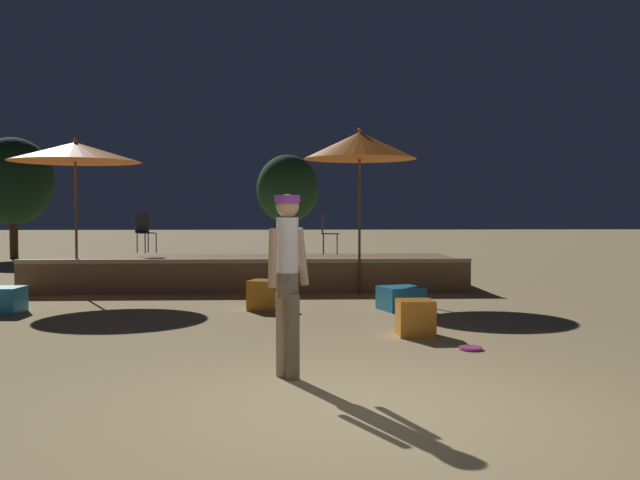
{
  "coord_description": "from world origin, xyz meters",
  "views": [
    {
      "loc": [
        -0.58,
        -5.62,
        1.6
      ],
      "look_at": [
        0.0,
        7.35,
        1.1
      ],
      "focal_mm": 40.0,
      "sensor_mm": 36.0,
      "label": 1
    }
  ],
  "objects_px": {
    "patio_umbrella_1": "(75,152)",
    "background_tree_0": "(288,189)",
    "frisbee_disc": "(471,348)",
    "person_0": "(288,274)",
    "patio_umbrella_0": "(360,146)",
    "background_tree_1": "(13,181)",
    "cube_seat_3": "(3,300)",
    "bistro_chair_0": "(144,229)",
    "bistro_chair_1": "(326,229)",
    "cube_seat_2": "(401,298)",
    "cube_seat_1": "(265,295)",
    "cube_seat_0": "(415,318)"
  },
  "relations": [
    {
      "from": "patio_umbrella_0",
      "to": "cube_seat_2",
      "type": "xyz_separation_m",
      "value": [
        0.45,
        -2.32,
        -2.7
      ]
    },
    {
      "from": "patio_umbrella_1",
      "to": "background_tree_1",
      "type": "height_order",
      "value": "background_tree_1"
    },
    {
      "from": "person_0",
      "to": "background_tree_1",
      "type": "relative_size",
      "value": 0.42
    },
    {
      "from": "patio_umbrella_1",
      "to": "background_tree_0",
      "type": "relative_size",
      "value": 0.86
    },
    {
      "from": "frisbee_disc",
      "to": "bistro_chair_1",
      "type": "bearing_deg",
      "value": 100.03
    },
    {
      "from": "cube_seat_3",
      "to": "background_tree_0",
      "type": "relative_size",
      "value": 0.17
    },
    {
      "from": "patio_umbrella_1",
      "to": "person_0",
      "type": "xyz_separation_m",
      "value": [
        4.15,
        -7.32,
        -1.77
      ]
    },
    {
      "from": "bistro_chair_0",
      "to": "frisbee_disc",
      "type": "xyz_separation_m",
      "value": [
        5.39,
        -8.12,
        -1.21
      ]
    },
    {
      "from": "patio_umbrella_0",
      "to": "background_tree_1",
      "type": "distance_m",
      "value": 15.63
    },
    {
      "from": "cube_seat_3",
      "to": "frisbee_disc",
      "type": "distance_m",
      "value": 7.44
    },
    {
      "from": "background_tree_0",
      "to": "patio_umbrella_0",
      "type": "bearing_deg",
      "value": -82.23
    },
    {
      "from": "cube_seat_0",
      "to": "cube_seat_1",
      "type": "height_order",
      "value": "cube_seat_1"
    },
    {
      "from": "cube_seat_2",
      "to": "background_tree_1",
      "type": "distance_m",
      "value": 17.83
    },
    {
      "from": "cube_seat_2",
      "to": "background_tree_0",
      "type": "relative_size",
      "value": 0.22
    },
    {
      "from": "bistro_chair_0",
      "to": "cube_seat_2",
      "type": "bearing_deg",
      "value": -89.62
    },
    {
      "from": "background_tree_1",
      "to": "cube_seat_1",
      "type": "bearing_deg",
      "value": -55.8
    },
    {
      "from": "cube_seat_2",
      "to": "bistro_chair_1",
      "type": "distance_m",
      "value": 4.21
    },
    {
      "from": "cube_seat_3",
      "to": "frisbee_disc",
      "type": "bearing_deg",
      "value": -26.4
    },
    {
      "from": "patio_umbrella_1",
      "to": "cube_seat_2",
      "type": "relative_size",
      "value": 3.87
    },
    {
      "from": "cube_seat_0",
      "to": "person_0",
      "type": "height_order",
      "value": "person_0"
    },
    {
      "from": "bistro_chair_0",
      "to": "bistro_chair_1",
      "type": "relative_size",
      "value": 1.0
    },
    {
      "from": "bistro_chair_1",
      "to": "person_0",
      "type": "bearing_deg",
      "value": 178.69
    },
    {
      "from": "cube_seat_1",
      "to": "cube_seat_2",
      "type": "height_order",
      "value": "cube_seat_1"
    },
    {
      "from": "bistro_chair_0",
      "to": "background_tree_0",
      "type": "bearing_deg",
      "value": 20.82
    },
    {
      "from": "patio_umbrella_1",
      "to": "cube_seat_2",
      "type": "bearing_deg",
      "value": -23.57
    },
    {
      "from": "cube_seat_1",
      "to": "patio_umbrella_1",
      "type": "bearing_deg",
      "value": 146.59
    },
    {
      "from": "bistro_chair_1",
      "to": "background_tree_1",
      "type": "relative_size",
      "value": 0.21
    },
    {
      "from": "patio_umbrella_0",
      "to": "patio_umbrella_1",
      "type": "xyz_separation_m",
      "value": [
        -5.55,
        0.3,
        -0.12
      ]
    },
    {
      "from": "cube_seat_0",
      "to": "cube_seat_1",
      "type": "xyz_separation_m",
      "value": [
        -2.04,
        2.54,
        0.01
      ]
    },
    {
      "from": "bistro_chair_1",
      "to": "background_tree_0",
      "type": "relative_size",
      "value": 0.25
    },
    {
      "from": "cube_seat_3",
      "to": "bistro_chair_0",
      "type": "xyz_separation_m",
      "value": [
        1.27,
        4.81,
        1.02
      ]
    },
    {
      "from": "patio_umbrella_1",
      "to": "bistro_chair_0",
      "type": "distance_m",
      "value": 2.77
    },
    {
      "from": "cube_seat_1",
      "to": "person_0",
      "type": "height_order",
      "value": "person_0"
    },
    {
      "from": "patio_umbrella_1",
      "to": "bistro_chair_1",
      "type": "xyz_separation_m",
      "value": [
        4.99,
        1.33,
        -1.55
      ]
    },
    {
      "from": "cube_seat_1",
      "to": "frisbee_disc",
      "type": "height_order",
      "value": "cube_seat_1"
    },
    {
      "from": "cube_seat_2",
      "to": "cube_seat_1",
      "type": "bearing_deg",
      "value": 176.61
    },
    {
      "from": "patio_umbrella_1",
      "to": "patio_umbrella_0",
      "type": "bearing_deg",
      "value": -3.12
    },
    {
      "from": "background_tree_1",
      "to": "bistro_chair_1",
      "type": "bearing_deg",
      "value": -42.86
    },
    {
      "from": "cube_seat_0",
      "to": "bistro_chair_1",
      "type": "distance_m",
      "value": 6.49
    },
    {
      "from": "person_0",
      "to": "background_tree_0",
      "type": "bearing_deg",
      "value": 144.34
    },
    {
      "from": "cube_seat_1",
      "to": "bistro_chair_0",
      "type": "distance_m",
      "value": 5.51
    },
    {
      "from": "cube_seat_3",
      "to": "frisbee_disc",
      "type": "relative_size",
      "value": 2.21
    },
    {
      "from": "bistro_chair_0",
      "to": "background_tree_1",
      "type": "xyz_separation_m",
      "value": [
        -6.23,
        8.8,
        1.45
      ]
    },
    {
      "from": "cube_seat_1",
      "to": "frisbee_disc",
      "type": "bearing_deg",
      "value": -54.44
    },
    {
      "from": "cube_seat_1",
      "to": "cube_seat_3",
      "type": "distance_m",
      "value": 4.15
    },
    {
      "from": "frisbee_disc",
      "to": "person_0",
      "type": "bearing_deg",
      "value": -148.25
    },
    {
      "from": "cube_seat_0",
      "to": "patio_umbrella_1",
      "type": "bearing_deg",
      "value": 139.15
    },
    {
      "from": "cube_seat_2",
      "to": "frisbee_disc",
      "type": "relative_size",
      "value": 2.9
    },
    {
      "from": "bistro_chair_0",
      "to": "patio_umbrella_1",
      "type": "bearing_deg",
      "value": -159.81
    },
    {
      "from": "background_tree_0",
      "to": "person_0",
      "type": "bearing_deg",
      "value": -89.99
    }
  ]
}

